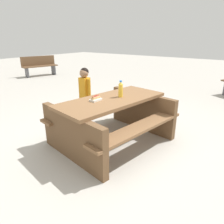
{
  "coord_description": "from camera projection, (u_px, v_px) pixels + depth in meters",
  "views": [
    {
      "loc": [
        2.51,
        1.85,
        1.67
      ],
      "look_at": [
        0.0,
        0.0,
        0.52
      ],
      "focal_mm": 33.12,
      "sensor_mm": 36.0,
      "label": 1
    }
  ],
  "objects": [
    {
      "name": "picnic_table",
      "position": [
        112.0,
        117.0,
        3.35
      ],
      "size": [
        2.0,
        1.67,
        0.75
      ],
      "color": "brown",
      "rests_on": "ground"
    },
    {
      "name": "ground_plane",
      "position": [
        112.0,
        141.0,
        3.51
      ],
      "size": [
        30.0,
        30.0,
        0.0
      ],
      "primitive_type": "plane",
      "color": "#B7B2A8",
      "rests_on": "ground"
    },
    {
      "name": "park_bench_mid",
      "position": [
        40.0,
        66.0,
        9.16
      ],
      "size": [
        1.55,
        0.79,
        0.85
      ],
      "color": "brown",
      "rests_on": "ground"
    },
    {
      "name": "hotdog_tray",
      "position": [
        96.0,
        99.0,
        3.13
      ],
      "size": [
        0.19,
        0.12,
        0.08
      ],
      "color": "white",
      "rests_on": "picnic_table"
    },
    {
      "name": "soda_bottle",
      "position": [
        121.0,
        89.0,
        3.3
      ],
      "size": [
        0.07,
        0.07,
        0.27
      ],
      "color": "yellow",
      "rests_on": "picnic_table"
    },
    {
      "name": "child_in_coat",
      "position": [
        85.0,
        89.0,
        4.0
      ],
      "size": [
        0.18,
        0.28,
        1.12
      ],
      "color": "brown",
      "rests_on": "ground"
    }
  ]
}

